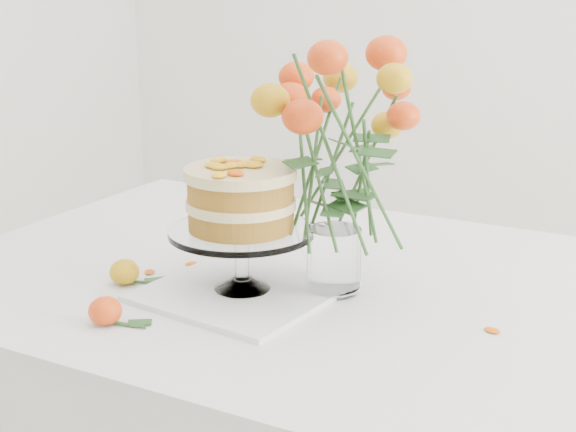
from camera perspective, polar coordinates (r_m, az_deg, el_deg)
table at (r=1.42m, az=3.06°, el=-7.66°), size 1.43×0.93×0.76m
napkin at (r=1.34m, az=-3.26°, el=-5.33°), size 0.32×0.32×0.01m
cake_stand at (r=1.29m, az=-3.37°, el=0.79°), size 0.24×0.24×0.21m
rose_vase at (r=1.27m, az=3.44°, el=5.58°), size 0.36×0.36×0.45m
loose_rose_near at (r=1.40m, az=-11.53°, el=-3.92°), size 0.09×0.05×0.04m
loose_rose_far at (r=1.24m, az=-12.85°, el=-6.61°), size 0.09×0.05×0.04m
stray_petal_a at (r=1.36m, az=-3.28°, el=-4.98°), size 0.03×0.02×0.00m
stray_petal_b at (r=1.29m, az=-0.38°, el=-6.33°), size 0.03×0.02×0.00m
stray_petal_c at (r=1.24m, az=0.37°, el=-7.30°), size 0.03×0.02×0.00m
stray_petal_d at (r=1.48m, az=-6.92°, el=-3.39°), size 0.03×0.02×0.00m
stray_petal_e at (r=1.45m, az=-9.81°, el=-3.94°), size 0.03×0.02×0.00m
stray_petal_f at (r=1.23m, az=14.32°, el=-7.90°), size 0.03×0.02×0.00m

